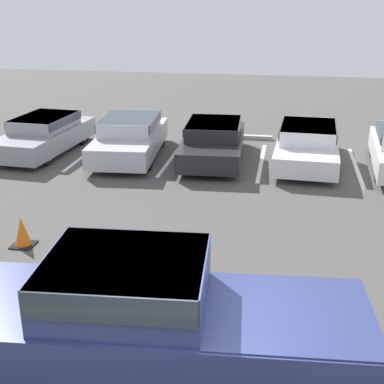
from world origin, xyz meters
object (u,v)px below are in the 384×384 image
(parked_sedan_b, at_px, (130,136))
(traffic_cone, at_px, (22,233))
(parked_sedan_d, at_px, (307,143))
(pickup_truck, at_px, (149,320))
(wheel_stop_curb, at_px, (245,137))
(parked_sedan_c, at_px, (213,140))
(parked_sedan_a, at_px, (45,133))

(parked_sedan_b, relative_size, traffic_cone, 7.35)
(parked_sedan_d, relative_size, traffic_cone, 7.17)
(pickup_truck, relative_size, wheel_stop_curb, 3.04)
(parked_sedan_c, distance_m, traffic_cone, 7.51)
(parked_sedan_a, relative_size, parked_sedan_c, 1.00)
(parked_sedan_b, height_order, wheel_stop_curb, parked_sedan_b)
(pickup_truck, distance_m, parked_sedan_c, 10.34)
(parked_sedan_c, bearing_deg, parked_sedan_d, 90.08)
(traffic_cone, xyz_separation_m, wheel_stop_curb, (3.83, 9.65, -0.22))
(pickup_truck, xyz_separation_m, traffic_cone, (-3.63, 3.47, -0.59))
(parked_sedan_a, relative_size, traffic_cone, 7.05)
(parked_sedan_d, bearing_deg, parked_sedan_a, -85.62)
(parked_sedan_a, xyz_separation_m, parked_sedan_c, (5.61, 0.10, 0.01))
(parked_sedan_b, xyz_separation_m, traffic_cone, (-0.36, -6.76, -0.39))
(parked_sedan_a, bearing_deg, wheel_stop_curb, 118.41)
(parked_sedan_a, xyz_separation_m, parked_sedan_d, (8.51, 0.26, -0.00))
(parked_sedan_b, distance_m, traffic_cone, 6.78)
(parked_sedan_b, height_order, traffic_cone, parked_sedan_b)
(pickup_truck, bearing_deg, parked_sedan_c, 88.84)
(parked_sedan_a, xyz_separation_m, traffic_cone, (2.56, -6.75, -0.35))
(pickup_truck, bearing_deg, parked_sedan_b, 103.35)
(wheel_stop_curb, bearing_deg, parked_sedan_b, -140.25)
(parked_sedan_d, relative_size, wheel_stop_curb, 2.32)
(pickup_truck, xyz_separation_m, parked_sedan_c, (-0.58, 10.32, -0.23))
(pickup_truck, bearing_deg, parked_sedan_d, 73.12)
(parked_sedan_a, bearing_deg, traffic_cone, 24.75)
(parked_sedan_c, height_order, parked_sedan_d, parked_sedan_c)
(parked_sedan_b, bearing_deg, wheel_stop_curb, 125.03)
(pickup_truck, height_order, wheel_stop_curb, pickup_truck)
(traffic_cone, bearing_deg, parked_sedan_b, 86.97)
(parked_sedan_d, height_order, wheel_stop_curb, parked_sedan_d)
(traffic_cone, bearing_deg, wheel_stop_curb, 68.33)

